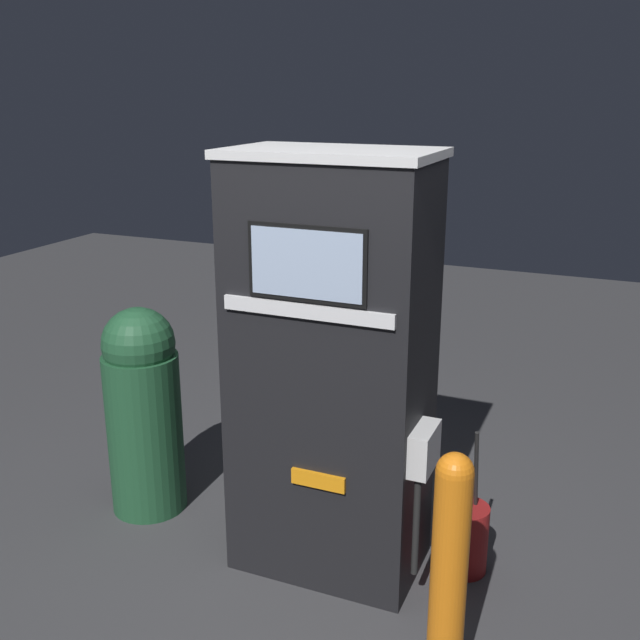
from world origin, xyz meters
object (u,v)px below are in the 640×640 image
Objects in this scene: safety_bollard at (449,571)px; trash_bin at (143,408)px; gas_pump at (332,371)px; squeegee_bucket at (464,537)px.

safety_bollard is 0.88× the size of trash_bin.
squeegee_bucket is at bearing 15.82° from gas_pump.
safety_bollard is at bearing -20.14° from trash_bin.
gas_pump is 1.73× the size of trash_bin.
trash_bin is at bearing 176.66° from gas_pump.
trash_bin is at bearing 159.86° from safety_bollard.
gas_pump reaches higher than safety_bollard.
gas_pump reaches higher than squeegee_bucket.
squeegee_bucket is at bearing 97.02° from safety_bollard.
safety_bollard is 0.90m from squeegee_bucket.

